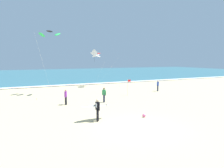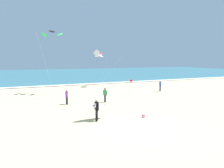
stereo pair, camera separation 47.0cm
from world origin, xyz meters
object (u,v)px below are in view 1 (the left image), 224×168
(kite_diamond_ivory_high, at_px, (94,54))
(kite_arc_charcoal_near, at_px, (50,34))
(lifeguard_flag, at_px, (128,86))
(surfer_lead, at_px, (96,107))
(bystander_green_top, at_px, (104,95))
(bystander_blue_top, at_px, (158,86))
(kite_arc_scarlet_far, at_px, (97,55))
(beach_ball, at_px, (144,115))
(bystander_purple_top, at_px, (66,97))

(kite_diamond_ivory_high, bearing_deg, kite_arc_charcoal_near, -154.29)
(lifeguard_flag, bearing_deg, surfer_lead, -131.54)
(kite_arc_charcoal_near, height_order, bystander_green_top, kite_arc_charcoal_near)
(bystander_blue_top, bearing_deg, kite_arc_charcoal_near, 164.57)
(surfer_lead, height_order, kite_diamond_ivory_high, kite_diamond_ivory_high)
(surfer_lead, distance_m, kite_arc_scarlet_far, 20.54)
(kite_arc_charcoal_near, relative_size, beach_ball, 29.58)
(surfer_lead, relative_size, lifeguard_flag, 1.11)
(bystander_purple_top, relative_size, bystander_green_top, 1.00)
(kite_diamond_ivory_high, xyz_separation_m, beach_ball, (-2.64, -18.24, -5.29))
(beach_ball, bearing_deg, bystander_blue_top, 48.21)
(kite_arc_charcoal_near, height_order, beach_ball, kite_arc_charcoal_near)
(kite_arc_scarlet_far, bearing_deg, lifeguard_flag, -88.17)
(kite_arc_charcoal_near, distance_m, bystander_blue_top, 16.51)
(bystander_blue_top, height_order, bystander_purple_top, same)
(kite_diamond_ivory_high, distance_m, bystander_green_top, 12.85)
(bystander_blue_top, bearing_deg, lifeguard_flag, -166.50)
(bystander_green_top, relative_size, lifeguard_flag, 0.76)
(kite_arc_charcoal_near, distance_m, bystander_green_top, 11.44)
(surfer_lead, relative_size, beach_ball, 8.35)
(surfer_lead, xyz_separation_m, bystander_blue_top, (13.34, 9.95, -0.24))
(kite_arc_scarlet_far, distance_m, bystander_green_top, 14.12)
(kite_diamond_ivory_high, distance_m, bystander_purple_top, 13.97)
(kite_arc_scarlet_far, xyz_separation_m, bystander_blue_top, (6.06, -8.78, -4.49))
(bystander_purple_top, relative_size, lifeguard_flag, 0.76)
(surfer_lead, bearing_deg, beach_ball, -10.68)
(surfer_lead, distance_m, kite_diamond_ivory_high, 19.18)
(kite_arc_scarlet_far, height_order, bystander_blue_top, kite_arc_scarlet_far)
(kite_arc_charcoal_near, bearing_deg, bystander_purple_top, -88.32)
(kite_arc_charcoal_near, height_order, lifeguard_flag, kite_arc_charcoal_near)
(bystander_purple_top, distance_m, lifeguard_flag, 8.68)
(bystander_purple_top, bearing_deg, beach_ball, -57.41)
(kite_arc_scarlet_far, distance_m, lifeguard_flag, 10.93)
(surfer_lead, distance_m, bystander_purple_top, 6.58)
(bystander_purple_top, height_order, bystander_green_top, same)
(kite_arc_charcoal_near, bearing_deg, bystander_blue_top, -15.43)
(kite_arc_scarlet_far, xyz_separation_m, bystander_purple_top, (-8.10, -12.21, -4.49))
(surfer_lead, relative_size, bystander_purple_top, 1.47)
(lifeguard_flag, bearing_deg, kite_arc_charcoal_near, 148.26)
(surfer_lead, relative_size, bystander_blue_top, 1.47)
(lifeguard_flag, bearing_deg, bystander_green_top, -149.67)
(surfer_lead, xyz_separation_m, beach_ball, (3.80, -0.72, -0.91))
(lifeguard_flag, bearing_deg, bystander_purple_top, -166.28)
(bystander_purple_top, relative_size, beach_ball, 5.68)
(bystander_purple_top, bearing_deg, bystander_blue_top, 13.63)
(bystander_blue_top, relative_size, lifeguard_flag, 0.76)
(bystander_green_top, distance_m, lifeguard_flag, 5.15)
(surfer_lead, bearing_deg, kite_diamond_ivory_high, 69.83)
(kite_arc_charcoal_near, relative_size, bystander_blue_top, 5.21)
(kite_arc_scarlet_far, height_order, bystander_purple_top, kite_arc_scarlet_far)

